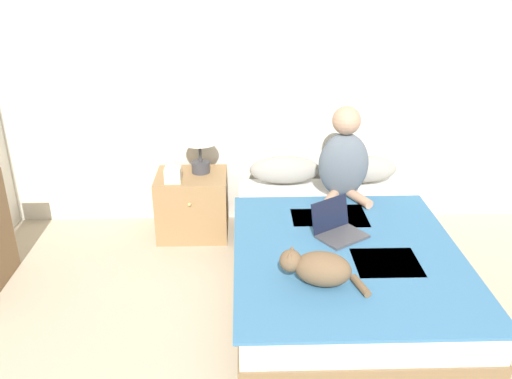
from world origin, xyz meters
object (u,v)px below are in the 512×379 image
at_px(person_sitting, 344,159).
at_px(tissue_box, 173,174).
at_px(bed, 340,263).
at_px(pillow_far, 361,169).
at_px(pillow_near, 285,170).
at_px(cat_tabby, 318,268).
at_px(table_lamp, 199,135).
at_px(laptop_open, 338,228).
at_px(nightstand, 193,204).

relative_size(person_sitting, tissue_box, 4.96).
relative_size(bed, pillow_far, 3.69).
xyz_separation_m(pillow_near, cat_tabby, (0.07, -1.45, -0.01)).
bearing_deg(pillow_near, table_lamp, -176.57).
relative_size(cat_tabby, table_lamp, 1.10).
relative_size(pillow_near, tissue_box, 4.03).
xyz_separation_m(cat_tabby, laptop_open, (0.21, 0.56, -0.05)).
bearing_deg(pillow_far, laptop_open, -110.64).
xyz_separation_m(bed, tissue_box, (-1.17, 0.69, 0.37)).
distance_m(pillow_far, nightstand, 1.38).
bearing_deg(person_sitting, bed, -99.46).
bearing_deg(nightstand, cat_tabby, -59.06).
xyz_separation_m(nightstand, table_lamp, (0.07, 0.06, 0.56)).
height_order(person_sitting, nightstand, person_sitting).
relative_size(laptop_open, nightstand, 0.72).
xyz_separation_m(bed, pillow_far, (0.31, 0.91, 0.31)).
distance_m(pillow_near, cat_tabby, 1.45).
distance_m(pillow_far, cat_tabby, 1.55).
bearing_deg(bed, nightstand, 142.10).
height_order(bed, pillow_far, pillow_far).
distance_m(nightstand, table_lamp, 0.57).
bearing_deg(pillow_near, cat_tabby, -87.07).
bearing_deg(laptop_open, pillow_far, 35.64).
bearing_deg(person_sitting, cat_tabby, -106.06).
xyz_separation_m(pillow_near, tissue_box, (-0.86, -0.22, 0.06)).
relative_size(cat_tabby, nightstand, 0.89).
height_order(pillow_near, person_sitting, person_sitting).
relative_size(person_sitting, table_lamp, 1.57).
height_order(pillow_near, laptop_open, laptop_open).
relative_size(bed, table_lamp, 4.69).
bearing_deg(tissue_box, pillow_near, 14.45).
distance_m(person_sitting, cat_tabby, 1.25).
bearing_deg(nightstand, pillow_near, 7.42).
distance_m(pillow_far, tissue_box, 1.49).
height_order(cat_tabby, nightstand, cat_tabby).
bearing_deg(table_lamp, tissue_box, -137.16).
bearing_deg(laptop_open, table_lamp, 104.24).
height_order(pillow_far, tissue_box, tissue_box).
bearing_deg(pillow_far, tissue_box, -171.46).
bearing_deg(bed, tissue_box, 149.47).
xyz_separation_m(bed, cat_tabby, (-0.23, -0.54, 0.30)).
bearing_deg(tissue_box, pillow_far, 8.54).
bearing_deg(cat_tabby, person_sitting, -91.42).
distance_m(table_lamp, tissue_box, 0.37).
relative_size(person_sitting, nightstand, 1.27).
height_order(pillow_far, cat_tabby, pillow_far).
bearing_deg(nightstand, tissue_box, -134.27).
distance_m(laptop_open, table_lamp, 1.33).
bearing_deg(pillow_near, person_sitting, -32.69).
height_order(person_sitting, laptop_open, person_sitting).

